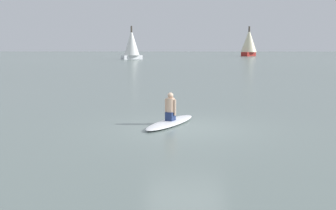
{
  "coord_description": "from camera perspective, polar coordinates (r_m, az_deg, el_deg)",
  "views": [
    {
      "loc": [
        -12.38,
        0.3,
        2.59
      ],
      "look_at": [
        0.93,
        0.59,
        0.62
      ],
      "focal_mm": 42.37,
      "sensor_mm": 36.0,
      "label": 1
    }
  ],
  "objects": [
    {
      "name": "surfboard",
      "position": [
        13.31,
        0.35,
        -2.51
      ],
      "size": [
        3.08,
        2.03,
        0.13
      ],
      "primitive_type": "ellipsoid",
      "rotation": [
        0.0,
        0.0,
        -0.46
      ],
      "color": "white",
      "rests_on": "ground"
    },
    {
      "name": "ground_plane",
      "position": [
        12.65,
        2.59,
        -3.4
      ],
      "size": [
        400.0,
        400.0,
        0.0
      ],
      "primitive_type": "plane",
      "color": "slate"
    },
    {
      "name": "person_paddler",
      "position": [
        13.22,
        0.35,
        -0.41
      ],
      "size": [
        0.39,
        0.4,
        0.94
      ],
      "rotation": [
        0.0,
        0.0,
        -0.46
      ],
      "color": "navy",
      "rests_on": "surfboard"
    },
    {
      "name": "sailboat_far_right",
      "position": [
        110.21,
        11.57,
        8.86
      ],
      "size": [
        6.07,
        5.86,
        7.93
      ],
      "rotation": [
        0.0,
        0.0,
        -0.57
      ],
      "color": "maroon",
      "rests_on": "ground"
    },
    {
      "name": "sailboat_near_left",
      "position": [
        81.94,
        -5.25,
        8.78
      ],
      "size": [
        4.39,
        4.39,
        6.7
      ],
      "rotation": [
        0.0,
        0.0,
        -0.88
      ],
      "color": "silver",
      "rests_on": "ground"
    }
  ]
}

